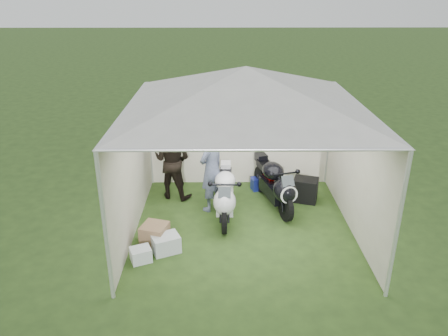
{
  "coord_description": "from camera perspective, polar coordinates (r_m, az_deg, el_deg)",
  "views": [
    {
      "loc": [
        -0.42,
        -7.15,
        4.24
      ],
      "look_at": [
        -0.36,
        0.35,
        1.05
      ],
      "focal_mm": 35.0,
      "sensor_mm": 36.0,
      "label": 1
    }
  ],
  "objects": [
    {
      "name": "equipment_box",
      "position": [
        9.31,
        10.58,
        -2.81
      ],
      "size": [
        0.59,
        0.53,
        0.5
      ],
      "primitive_type": "cube",
      "rotation": [
        0.0,
        0.0,
        -0.3
      ],
      "color": "black",
      "rests_on": "ground"
    },
    {
      "name": "canopy_tent",
      "position": [
        7.39,
        2.85,
        9.95
      ],
      "size": [
        5.66,
        5.66,
        3.0
      ],
      "color": "silver",
      "rests_on": "ground"
    },
    {
      "name": "paddock_stand",
      "position": [
        9.72,
        4.7,
        -2.02
      ],
      "size": [
        0.42,
        0.32,
        0.28
      ],
      "primitive_type": "cube",
      "rotation": [
        0.0,
        0.0,
        0.27
      ],
      "color": "#2533C3",
      "rests_on": "ground"
    },
    {
      "name": "person_dark_jacket",
      "position": [
        9.16,
        -6.77,
        1.04
      ],
      "size": [
        0.98,
        0.87,
        1.67
      ],
      "primitive_type": "imported",
      "rotation": [
        0.0,
        0.0,
        2.8
      ],
      "color": "black",
      "rests_on": "ground"
    },
    {
      "name": "ground",
      "position": [
        8.33,
        2.52,
        -7.63
      ],
      "size": [
        80.0,
        80.0,
        0.0
      ],
      "primitive_type": "plane",
      "color": "#283F19",
      "rests_on": "ground"
    },
    {
      "name": "motorcycle_white",
      "position": [
        8.39,
        0.13,
        -3.4
      ],
      "size": [
        0.45,
        1.86,
        0.92
      ],
      "rotation": [
        0.0,
        0.0,
        -0.03
      ],
      "color": "black",
      "rests_on": "ground"
    },
    {
      "name": "person_blue_jacket",
      "position": [
        8.57,
        -1.61,
        -0.12
      ],
      "size": [
        0.72,
        0.76,
        1.75
      ],
      "primitive_type": "imported",
      "rotation": [
        0.0,
        0.0,
        -2.22
      ],
      "color": "slate",
      "rests_on": "ground"
    },
    {
      "name": "motorcycle_black",
      "position": [
        8.83,
        6.72,
        -2.04
      ],
      "size": [
        0.77,
        1.87,
        0.94
      ],
      "rotation": [
        0.0,
        0.0,
        0.27
      ],
      "color": "black",
      "rests_on": "ground"
    },
    {
      "name": "crate_2",
      "position": [
        7.45,
        -10.81,
        -11.06
      ],
      "size": [
        0.4,
        0.38,
        0.24
      ],
      "primitive_type": "cube",
      "rotation": [
        0.0,
        0.0,
        0.4
      ],
      "color": "silver",
      "rests_on": "ground"
    },
    {
      "name": "crate_0",
      "position": [
        7.61,
        -7.61,
        -9.75
      ],
      "size": [
        0.55,
        0.5,
        0.3
      ],
      "primitive_type": "cube",
      "rotation": [
        0.0,
        0.0,
        0.42
      ],
      "color": "silver",
      "rests_on": "ground"
    },
    {
      "name": "crate_1",
      "position": [
        7.81,
        -9.02,
        -8.57
      ],
      "size": [
        0.53,
        0.53,
        0.38
      ],
      "primitive_type": "cube",
      "rotation": [
        0.0,
        0.0,
        -0.3
      ],
      "color": "#826246",
      "rests_on": "ground"
    }
  ]
}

